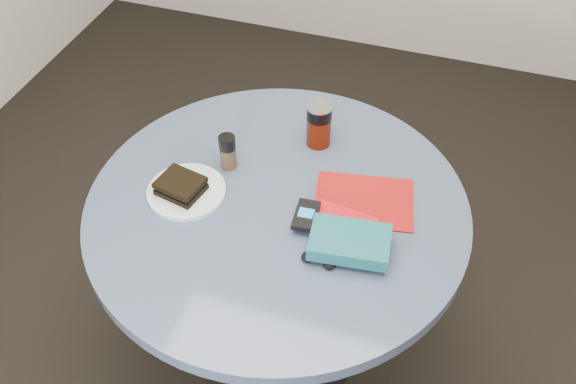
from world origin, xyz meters
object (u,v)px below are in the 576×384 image
(magazine, at_px, (364,201))
(novel, at_px, (350,242))
(table, at_px, (278,244))
(soda_can, at_px, (319,124))
(plate, at_px, (187,192))
(headphones, at_px, (319,260))
(red_book, at_px, (342,224))
(sandwich, at_px, (181,186))
(mp3_player, at_px, (306,215))
(pepper_grinder, at_px, (228,152))

(magazine, relative_size, novel, 1.33)
(table, bearing_deg, soda_can, 82.72)
(plate, distance_m, novel, 0.46)
(soda_can, bearing_deg, headphones, -73.48)
(table, height_order, novel, novel)
(table, bearing_deg, red_book, -8.83)
(sandwich, bearing_deg, soda_can, 48.13)
(sandwich, bearing_deg, mp3_player, 1.55)
(magazine, xyz_separation_m, novel, (0.00, -0.18, 0.03))
(sandwich, bearing_deg, headphones, -14.66)
(sandwich, relative_size, soda_can, 0.96)
(plate, distance_m, soda_can, 0.41)
(plate, bearing_deg, pepper_grinder, 63.43)
(table, distance_m, sandwich, 0.32)
(plate, xyz_separation_m, red_book, (0.42, 0.01, 0.00))
(plate, relative_size, sandwich, 1.62)
(red_book, bearing_deg, sandwich, -169.63)
(table, relative_size, soda_can, 7.50)
(mp3_player, bearing_deg, table, 155.69)
(soda_can, bearing_deg, sandwich, -131.87)
(novel, relative_size, mp3_player, 1.85)
(red_book, bearing_deg, headphones, -93.34)
(novel, bearing_deg, magazine, 84.61)
(table, relative_size, pepper_grinder, 9.58)
(soda_can, height_order, headphones, soda_can)
(pepper_grinder, bearing_deg, table, -27.99)
(table, bearing_deg, sandwich, -168.52)
(magazine, xyz_separation_m, red_book, (-0.03, -0.10, 0.01))
(magazine, bearing_deg, soda_can, 123.16)
(plate, bearing_deg, table, 9.93)
(red_book, height_order, headphones, same)
(soda_can, distance_m, mp3_player, 0.31)
(magazine, bearing_deg, plate, -176.05)
(soda_can, xyz_separation_m, magazine, (0.18, -0.19, -0.06))
(table, relative_size, sandwich, 7.80)
(table, distance_m, magazine, 0.28)
(plate, height_order, mp3_player, mp3_player)
(table, xyz_separation_m, red_book, (0.18, -0.03, 0.17))
(mp3_player, bearing_deg, red_book, 7.92)
(plate, relative_size, pepper_grinder, 1.99)
(table, distance_m, soda_can, 0.35)
(novel, relative_size, headphones, 2.11)
(red_book, xyz_separation_m, novel, (0.04, -0.07, 0.03))
(plate, xyz_separation_m, magazine, (0.45, 0.12, -0.00))
(pepper_grinder, relative_size, novel, 0.55)
(plate, height_order, magazine, plate)
(pepper_grinder, bearing_deg, mp3_player, -26.74)
(sandwich, xyz_separation_m, pepper_grinder, (0.08, 0.14, 0.02))
(novel, bearing_deg, red_book, 109.47)
(soda_can, bearing_deg, red_book, -62.96)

